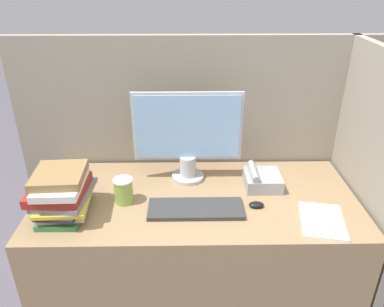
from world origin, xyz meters
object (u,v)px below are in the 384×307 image
(keyboard, at_px, (196,209))
(coffee_cup, at_px, (123,191))
(book_stack, at_px, (62,193))
(monitor, at_px, (188,137))
(mouse, at_px, (256,205))
(desk_telephone, at_px, (262,179))

(keyboard, bearing_deg, coffee_cup, 166.86)
(book_stack, bearing_deg, monitor, 28.46)
(mouse, relative_size, coffee_cup, 0.57)
(keyboard, relative_size, mouse, 6.19)
(monitor, distance_m, book_stack, 0.66)
(mouse, xyz_separation_m, book_stack, (-0.90, -0.03, 0.10))
(book_stack, bearing_deg, desk_telephone, 13.03)
(book_stack, relative_size, desk_telephone, 1.72)
(coffee_cup, xyz_separation_m, book_stack, (-0.26, -0.09, 0.05))
(monitor, xyz_separation_m, keyboard, (0.04, -0.30, -0.23))
(mouse, bearing_deg, book_stack, -177.88)
(keyboard, distance_m, book_stack, 0.61)
(keyboard, relative_size, coffee_cup, 3.56)
(coffee_cup, distance_m, desk_telephone, 0.71)
(monitor, bearing_deg, coffee_cup, -144.41)
(coffee_cup, bearing_deg, monitor, 35.59)
(monitor, relative_size, mouse, 7.76)
(mouse, xyz_separation_m, coffee_cup, (-0.64, 0.05, 0.05))
(keyboard, height_order, desk_telephone, desk_telephone)
(monitor, xyz_separation_m, book_stack, (-0.57, -0.31, -0.13))
(monitor, relative_size, coffee_cup, 4.46)
(coffee_cup, xyz_separation_m, desk_telephone, (0.69, 0.13, -0.02))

